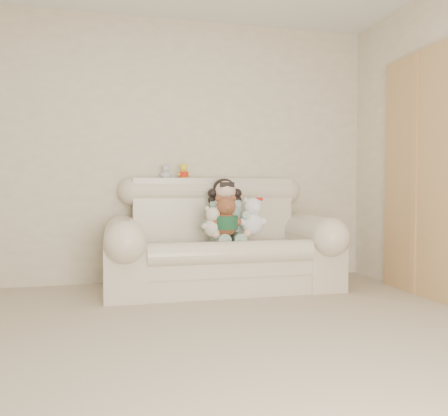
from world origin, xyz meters
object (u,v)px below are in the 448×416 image
Objects in this scene: seated_child at (225,210)px; brown_teddy at (226,212)px; cream_teddy at (213,219)px; white_cat at (252,212)px; sofa at (221,233)px.

seated_child is 1.42× the size of brown_teddy.
white_cat is at bearing 10.64° from cream_teddy.
sofa is 3.43× the size of seated_child.
cream_teddy is at bearing 179.02° from white_cat.
brown_teddy reaches higher than white_cat.
cream_teddy is (-0.12, -0.00, -0.06)m from brown_teddy.
brown_teddy is (0.01, -0.14, 0.20)m from sofa.
cream_teddy is (-0.17, -0.22, -0.07)m from seated_child.
seated_child reaches higher than sofa.
brown_teddy reaches higher than cream_teddy.
cream_teddy is at bearing -129.07° from sofa.
white_cat is at bearing -32.65° from seated_child.
sofa reaches higher than brown_teddy.
brown_teddy is at bearing -178.63° from white_cat.
seated_child reaches higher than white_cat.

